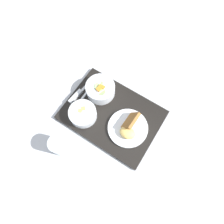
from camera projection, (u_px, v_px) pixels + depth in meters
ground_plane at (112, 116)px, 0.93m from camera, size 4.00×4.00×0.00m
serving_tray at (112, 115)px, 0.92m from camera, size 0.45×0.34×0.02m
bowl_salad at (100, 89)px, 0.92m from camera, size 0.13×0.13×0.07m
bowl_soup at (83, 114)px, 0.88m from camera, size 0.12×0.12×0.05m
plate_main at (128, 128)px, 0.87m from camera, size 0.18×0.18×0.08m
knife at (77, 95)px, 0.93m from camera, size 0.05×0.19×0.02m
spoon at (86, 93)px, 0.94m from camera, size 0.04×0.17×0.01m
glass_water at (60, 146)px, 0.83m from camera, size 0.07×0.07×0.10m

